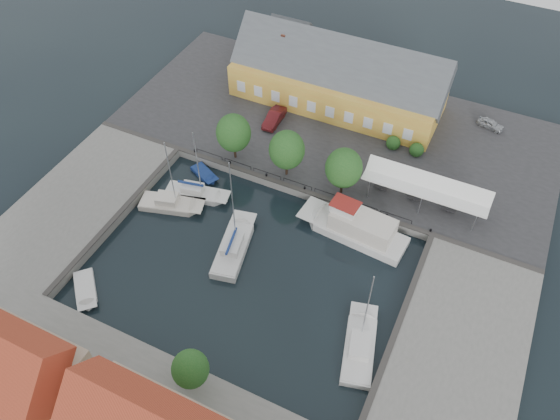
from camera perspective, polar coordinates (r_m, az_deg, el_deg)
name	(u,v)px	position (r m, az deg, el deg)	size (l,w,h in m)	color
ground	(256,257)	(58.73, -2.54, -4.90)	(140.00, 140.00, 0.00)	black
north_quay	(336,129)	(73.16, 5.82, 8.41)	(56.00, 26.00, 1.00)	#2D2D30
west_quay	(79,201)	(67.41, -20.22, 0.87)	(12.00, 24.00, 1.00)	slate
east_quay	(457,351)	(54.67, 17.98, -13.83)	(12.00, 24.00, 1.00)	slate
quay_edge_fittings	(275,220)	(60.55, -0.49, -1.08)	(56.00, 24.72, 0.40)	#383533
warehouse	(334,78)	(75.57, 5.72, 13.58)	(28.56, 14.00, 9.55)	gold
tent_canopy	(427,186)	(62.66, 15.09, 2.44)	(14.00, 4.00, 2.83)	white
quay_trees	(287,150)	(63.07, 0.72, 6.30)	(18.20, 4.20, 6.30)	black
car_silver	(491,124)	(76.96, 21.15, 8.39)	(1.41, 3.49, 1.19)	#ACB0B4
car_red	(274,118)	(72.59, -0.61, 9.62)	(1.66, 4.75, 1.57)	maroon
center_sailboat	(234,248)	(59.18, -4.84, -3.93)	(4.56, 9.47, 12.58)	silver
trawler	(357,229)	(60.37, 8.00, -1.97)	(12.75, 4.79, 5.00)	silver
east_boat_c	(359,347)	(53.14, 8.29, -13.99)	(4.66, 8.92, 11.00)	silver
west_boat_a	(196,194)	(65.11, -8.77, 1.65)	(7.98, 3.69, 10.40)	silver
west_boat_b	(171,205)	(64.46, -11.35, 0.55)	(7.87, 4.54, 10.42)	silver
launch_sw	(86,290)	(59.44, -19.62, -7.92)	(4.93, 4.93, 0.98)	silver
launch_nw	(204,175)	(67.59, -7.90, 3.69)	(4.31, 3.20, 0.88)	navy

